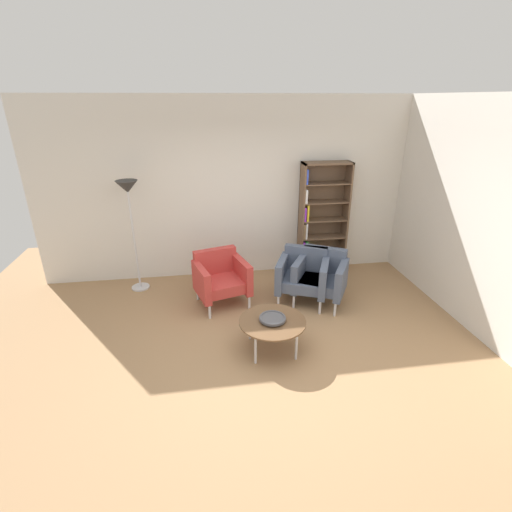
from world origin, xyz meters
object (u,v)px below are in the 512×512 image
Objects in this scene: decorative_bowl at (273,318)px; floor_lamp_torchiere at (129,200)px; armchair_near_window at (321,276)px; armchair_corner_red at (221,277)px; bookshelf_tall at (320,220)px; armchair_spare_guest at (303,275)px; coffee_table_low at (272,323)px.

floor_lamp_torchiere is at bearing 133.79° from decorative_bowl.
decorative_bowl is 1.41m from armchair_near_window.
armchair_corner_red is at bearing -156.24° from armchair_near_window.
armchair_spare_guest is (-0.53, -0.98, -0.51)m from bookshelf_tall.
bookshelf_tall reaches higher than armchair_corner_red.
armchair_corner_red reaches higher than decorative_bowl.
floor_lamp_torchiere reaches higher than coffee_table_low.
armchair_corner_red is at bearing -27.37° from floor_lamp_torchiere.
bookshelf_tall reaches higher than decorative_bowl.
coffee_table_low is 0.86× the size of armchair_near_window.
armchair_spare_guest is at bearing 58.80° from coffee_table_low.
decorative_bowl is 0.37× the size of armchair_corner_red.
armchair_corner_red is (-0.54, 1.23, -0.02)m from decorative_bowl.
coffee_table_low is at bearing -46.21° from floor_lamp_torchiere.
bookshelf_tall is 2.20× the size of armchair_corner_red.
armchair_corner_red is 1.48m from armchair_near_window.
bookshelf_tall is 3.07m from floor_lamp_torchiere.
coffee_table_low is at bearing -98.27° from armchair_spare_guest.
decorative_bowl is 1.32m from armchair_spare_guest.
armchair_spare_guest is 0.97× the size of armchair_near_window.
decorative_bowl is 0.18× the size of floor_lamp_torchiere.
armchair_corner_red is 1.76m from floor_lamp_torchiere.
decorative_bowl is (-0.00, 0.00, 0.06)m from coffee_table_low.
armchair_corner_red is 0.93× the size of armchair_near_window.
armchair_near_window reaches higher than coffee_table_low.
armchair_corner_red is at bearing -161.62° from armchair_spare_guest.
armchair_spare_guest is at bearing 58.80° from decorative_bowl.
armchair_near_window is 0.54× the size of floor_lamp_torchiere.
bookshelf_tall is at bearing 10.47° from armchair_corner_red.
bookshelf_tall is 1.09× the size of floor_lamp_torchiere.
bookshelf_tall is 5.94× the size of decorative_bowl.
decorative_bowl is at bearing -101.12° from armchair_near_window.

